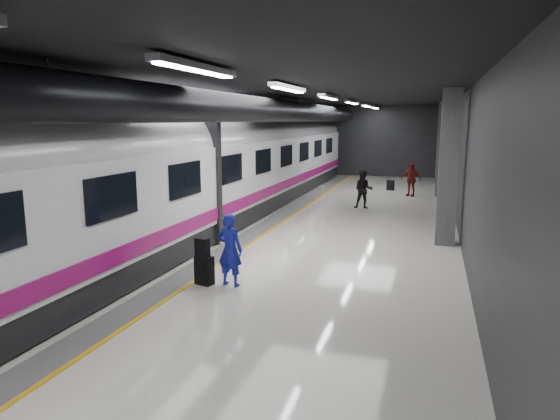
% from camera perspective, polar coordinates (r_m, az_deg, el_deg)
% --- Properties ---
extents(ground, '(40.00, 40.00, 0.00)m').
position_cam_1_polar(ground, '(14.23, -0.28, -4.46)').
color(ground, white).
rests_on(ground, ground).
extents(platform_hall, '(10.02, 40.02, 4.51)m').
position_cam_1_polar(platform_hall, '(14.76, -0.25, 9.95)').
color(platform_hall, black).
rests_on(platform_hall, ground).
extents(train, '(3.05, 38.00, 4.05)m').
position_cam_1_polar(train, '(15.13, -12.15, 4.16)').
color(train, black).
rests_on(train, ground).
extents(traveler_main, '(0.64, 0.46, 1.62)m').
position_cam_1_polar(traveler_main, '(10.99, -5.74, -4.56)').
color(traveler_main, '#172BAE').
rests_on(traveler_main, ground).
extents(suitcase_main, '(0.44, 0.34, 0.64)m').
position_cam_1_polar(suitcase_main, '(11.28, -8.64, -6.83)').
color(suitcase_main, black).
rests_on(suitcase_main, ground).
extents(shoulder_bag, '(0.35, 0.24, 0.42)m').
position_cam_1_polar(shoulder_bag, '(11.11, -8.87, -4.25)').
color(shoulder_bag, black).
rests_on(shoulder_bag, suitcase_main).
extents(traveler_far_a, '(0.82, 0.67, 1.58)m').
position_cam_1_polar(traveler_far_a, '(20.87, 9.52, 2.32)').
color(traveler_far_a, black).
rests_on(traveler_far_a, ground).
extents(traveler_far_b, '(1.03, 0.70, 1.63)m').
position_cam_1_polar(traveler_far_b, '(24.87, 14.75, 3.42)').
color(traveler_far_b, maroon).
rests_on(traveler_far_b, ground).
extents(suitcase_far, '(0.40, 0.31, 0.52)m').
position_cam_1_polar(suitcase_far, '(26.81, 12.50, 2.80)').
color(suitcase_far, black).
rests_on(suitcase_far, ground).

